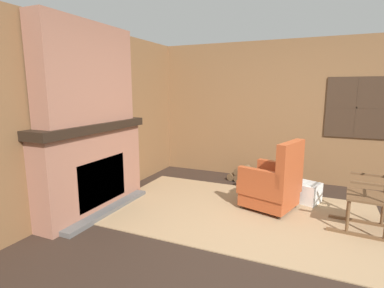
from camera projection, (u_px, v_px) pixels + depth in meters
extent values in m
plane|color=#2D2119|center=(265.00, 244.00, 3.26)|extent=(14.00, 14.00, 0.00)
cube|color=brown|center=(79.00, 119.00, 4.04)|extent=(0.06, 5.64, 2.52)
cube|color=brown|center=(294.00, 112.00, 5.33)|extent=(5.64, 0.06, 2.52)
cube|color=#382619|center=(357.00, 108.00, 4.89)|extent=(0.92, 0.02, 1.00)
cube|color=silver|center=(356.00, 108.00, 4.90)|extent=(0.88, 0.01, 0.96)
cube|color=#382619|center=(357.00, 108.00, 4.89)|extent=(0.02, 0.02, 0.96)
cube|color=#382619|center=(357.00, 108.00, 4.89)|extent=(0.88, 0.02, 0.02)
cube|color=#93604C|center=(93.00, 171.00, 4.10)|extent=(0.33, 1.75, 1.11)
cube|color=black|center=(101.00, 181.00, 4.07)|extent=(0.08, 0.91, 0.62)
cube|color=#565451|center=(109.00, 210.00, 4.09)|extent=(0.16, 1.58, 0.06)
cube|color=black|center=(91.00, 127.00, 3.98)|extent=(0.43, 1.85, 0.11)
cube|color=#93604C|center=(87.00, 74.00, 3.86)|extent=(0.29, 1.54, 1.28)
cube|color=#997A56|center=(237.00, 212.00, 4.08)|extent=(3.55, 2.17, 0.01)
cube|color=#A84723|center=(269.00, 196.00, 4.19)|extent=(0.79, 0.77, 0.24)
cube|color=#A84723|center=(269.00, 186.00, 4.17)|extent=(0.83, 0.81, 0.18)
cube|color=#A84723|center=(290.00, 163.00, 3.92)|extent=(0.30, 0.65, 0.57)
cube|color=#A84723|center=(259.00, 177.00, 3.94)|extent=(0.61, 0.26, 0.20)
cube|color=#A84723|center=(277.00, 169.00, 4.35)|extent=(0.61, 0.26, 0.20)
cylinder|color=#332319|center=(242.00, 207.00, 4.20)|extent=(0.06, 0.06, 0.06)
cylinder|color=#332319|center=(260.00, 197.00, 4.59)|extent=(0.06, 0.06, 0.06)
cylinder|color=#332319|center=(279.00, 217.00, 3.86)|extent=(0.06, 0.06, 0.06)
cylinder|color=#332319|center=(294.00, 206.00, 4.24)|extent=(0.06, 0.06, 0.06)
cube|color=brown|center=(365.00, 237.00, 3.37)|extent=(0.80, 0.10, 0.04)
cube|color=brown|center=(364.00, 222.00, 3.73)|extent=(0.80, 0.10, 0.04)
cylinder|color=brown|center=(348.00, 216.00, 3.42)|extent=(0.04, 0.04, 0.38)
cylinder|color=brown|center=(348.00, 204.00, 3.78)|extent=(0.04, 0.04, 0.38)
cylinder|color=brown|center=(383.00, 209.00, 3.61)|extent=(0.04, 0.04, 0.38)
cube|color=brown|center=(368.00, 196.00, 3.48)|extent=(0.47, 0.51, 0.02)
cube|color=brown|center=(371.00, 184.00, 3.26)|extent=(0.40, 0.07, 0.02)
cube|color=brown|center=(369.00, 175.00, 3.62)|extent=(0.40, 0.07, 0.02)
cylinder|color=brown|center=(236.00, 175.00, 5.62)|extent=(0.24, 0.43, 0.14)
cylinder|color=brown|center=(242.00, 176.00, 5.54)|extent=(0.24, 0.43, 0.14)
cylinder|color=brown|center=(249.00, 178.00, 5.45)|extent=(0.24, 0.43, 0.14)
cylinder|color=brown|center=(243.00, 170.00, 5.52)|extent=(0.24, 0.43, 0.14)
cube|color=white|center=(304.00, 202.00, 4.47)|extent=(0.49, 0.45, 0.01)
cube|color=white|center=(318.00, 196.00, 4.31)|extent=(0.13, 0.31, 0.30)
cube|color=white|center=(292.00, 189.00, 4.57)|extent=(0.13, 0.31, 0.30)
cube|color=white|center=(309.00, 190.00, 4.55)|extent=(0.38, 0.15, 0.30)
cube|color=white|center=(300.00, 195.00, 4.33)|extent=(0.38, 0.15, 0.30)
ellipsoid|color=white|center=(305.00, 191.00, 4.44)|extent=(0.39, 0.36, 0.18)
ellipsoid|color=silver|center=(63.00, 122.00, 3.59)|extent=(0.10, 0.10, 0.10)
cylinder|color=white|center=(62.00, 110.00, 3.57)|extent=(0.06, 0.06, 0.19)
cube|color=black|center=(97.00, 116.00, 4.12)|extent=(0.16, 0.22, 0.15)
cube|color=silver|center=(101.00, 116.00, 4.09)|extent=(0.01, 0.04, 0.02)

